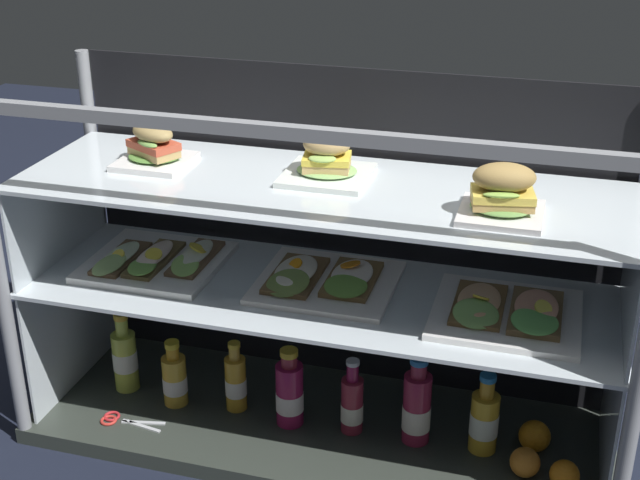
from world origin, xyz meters
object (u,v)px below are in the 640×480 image
at_px(orange_fruit_beside_bottles, 535,436).
at_px(orange_fruit_rolled_forward, 525,462).
at_px(juice_bottle_front_right_end, 352,404).
at_px(plated_roll_sandwich_center, 328,162).
at_px(open_sandwich_tray_far_right, 156,261).
at_px(kitchen_scissors, 118,420).
at_px(juice_bottle_near_post, 236,382).
at_px(juice_bottle_front_middle, 124,359).
at_px(orange_fruit_near_left_post, 564,475).
at_px(plated_roll_sandwich_far_left, 154,149).
at_px(juice_bottle_front_fourth, 175,379).
at_px(juice_bottle_back_center, 290,393).
at_px(juice_bottle_tucked_behind, 484,420).
at_px(juice_bottle_front_second, 417,408).
at_px(plated_roll_sandwich_right_of_center, 503,195).
at_px(open_sandwich_tray_right_of_center, 324,280).
at_px(open_sandwich_tray_near_right_corner, 508,312).

bearing_deg(orange_fruit_beside_bottles, orange_fruit_rolled_forward, -98.45).
bearing_deg(juice_bottle_front_right_end, plated_roll_sandwich_center, 140.12).
height_order(open_sandwich_tray_far_right, kitchen_scissors, open_sandwich_tray_far_right).
bearing_deg(juice_bottle_near_post, orange_fruit_beside_bottles, 2.84).
relative_size(juice_bottle_front_middle, orange_fruit_near_left_post, 3.33).
relative_size(open_sandwich_tray_far_right, orange_fruit_rolled_forward, 4.63).
bearing_deg(plated_roll_sandwich_far_left, juice_bottle_front_right_end, -5.09).
bearing_deg(juice_bottle_front_fourth, orange_fruit_beside_bottles, 3.76).
relative_size(juice_bottle_front_middle, juice_bottle_front_fourth, 1.23).
relative_size(juice_bottle_back_center, juice_bottle_tucked_behind, 1.01).
bearing_deg(juice_bottle_front_second, orange_fruit_rolled_forward, -12.91).
bearing_deg(juice_bottle_tucked_behind, kitchen_scissors, -170.78).
distance_m(plated_roll_sandwich_right_of_center, orange_fruit_beside_bottles, 0.69).
distance_m(plated_roll_sandwich_right_of_center, juice_bottle_front_second, 0.64).
height_order(open_sandwich_tray_right_of_center, juice_bottle_front_second, open_sandwich_tray_right_of_center).
xyz_separation_m(juice_bottle_near_post, orange_fruit_beside_bottles, (0.78, 0.04, -0.04)).
bearing_deg(orange_fruit_beside_bottles, juice_bottle_back_center, -174.41).
distance_m(juice_bottle_near_post, kitchen_scissors, 0.33).
bearing_deg(orange_fruit_beside_bottles, plated_roll_sandwich_far_left, -179.92).
xyz_separation_m(open_sandwich_tray_far_right, orange_fruit_near_left_post, (1.07, -0.10, -0.37)).
distance_m(juice_bottle_front_second, orange_fruit_rolled_forward, 0.29).
relative_size(juice_bottle_front_middle, juice_bottle_near_post, 1.16).
height_order(open_sandwich_tray_near_right_corner, orange_fruit_near_left_post, open_sandwich_tray_near_right_corner).
bearing_deg(orange_fruit_rolled_forward, juice_bottle_front_fourth, 177.31).
bearing_deg(kitchen_scissors, juice_bottle_front_right_end, 12.60).
bearing_deg(orange_fruit_beside_bottles, juice_bottle_front_second, -171.76).
distance_m(open_sandwich_tray_far_right, juice_bottle_tucked_behind, 0.93).
distance_m(open_sandwich_tray_right_of_center, juice_bottle_front_fourth, 0.52).
bearing_deg(juice_bottle_tucked_behind, juice_bottle_front_right_end, -177.04).
distance_m(juice_bottle_tucked_behind, orange_fruit_near_left_post, 0.23).
xyz_separation_m(open_sandwich_tray_far_right, open_sandwich_tray_near_right_corner, (0.90, -0.02, -0.00)).
xyz_separation_m(juice_bottle_near_post, orange_fruit_rolled_forward, (0.77, -0.07, -0.04)).
bearing_deg(kitchen_scissors, juice_bottle_tucked_behind, 9.22).
relative_size(open_sandwich_tray_far_right, juice_bottle_tucked_behind, 1.55).
bearing_deg(orange_fruit_rolled_forward, juice_bottle_front_second, 167.09).
distance_m(juice_bottle_front_middle, orange_fruit_beside_bottles, 1.11).
bearing_deg(juice_bottle_front_second, juice_bottle_front_fourth, -178.27).
bearing_deg(open_sandwich_tray_right_of_center, orange_fruit_beside_bottles, 0.58).
bearing_deg(plated_roll_sandwich_far_left, open_sandwich_tray_right_of_center, -0.55).
distance_m(juice_bottle_near_post, juice_bottle_front_right_end, 0.32).
xyz_separation_m(juice_bottle_front_second, orange_fruit_rolled_forward, (0.28, -0.06, -0.06)).
distance_m(juice_bottle_front_fourth, orange_fruit_rolled_forward, 0.94).
xyz_separation_m(juice_bottle_back_center, kitchen_scissors, (-0.44, -0.12, -0.09)).
bearing_deg(open_sandwich_tray_far_right, open_sandwich_tray_right_of_center, 2.31).
height_order(juice_bottle_front_middle, orange_fruit_beside_bottles, juice_bottle_front_middle).
bearing_deg(juice_bottle_tucked_behind, plated_roll_sandwich_center, 172.47).
bearing_deg(juice_bottle_tucked_behind, open_sandwich_tray_far_right, 179.51).
bearing_deg(juice_bottle_front_second, juice_bottle_front_middle, 179.59).
distance_m(open_sandwich_tray_near_right_corner, juice_bottle_front_second, 0.37).
distance_m(open_sandwich_tray_far_right, juice_bottle_front_second, 0.77).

